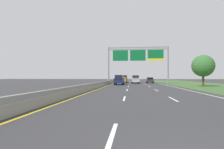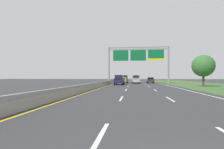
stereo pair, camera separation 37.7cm
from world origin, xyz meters
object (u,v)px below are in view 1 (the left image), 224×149
overhead_sign_gantry (138,57)px  car_navy_left_lane_suv (119,80)px  car_silver_centre_lane_suv (135,79)px  pickup_truck_gold (124,79)px  car_grey_right_lane_sedan (150,80)px  roadside_tree_mid (203,66)px  car_red_centre_lane_sedan (136,80)px

overhead_sign_gantry → car_navy_left_lane_suv: size_ratio=3.17×
car_navy_left_lane_suv → car_silver_centre_lane_suv: size_ratio=1.00×
pickup_truck_gold → car_grey_right_lane_sedan: bearing=-93.0°
overhead_sign_gantry → car_navy_left_lane_suv: overhead_sign_gantry is taller
car_silver_centre_lane_suv → roadside_tree_mid: (11.53, -14.46, 2.54)m
car_grey_right_lane_sedan → roadside_tree_mid: bearing=-156.7°
overhead_sign_gantry → car_grey_right_lane_sedan: (3.56, 6.15, -5.82)m
pickup_truck_gold → car_red_centre_lane_sedan: size_ratio=1.23×
overhead_sign_gantry → car_grey_right_lane_sedan: size_ratio=3.41×
car_navy_left_lane_suv → car_silver_centre_lane_suv: 9.66m
car_red_centre_lane_sedan → car_grey_right_lane_sedan: 8.22m
overhead_sign_gantry → roadside_tree_mid: (11.00, -11.52, -3.00)m
car_red_centre_lane_sedan → car_grey_right_lane_sedan: size_ratio=1.00×
car_red_centre_lane_sedan → pickup_truck_gold: bearing=152.7°
overhead_sign_gantry → roadside_tree_mid: size_ratio=2.70×
roadside_tree_mid → overhead_sign_gantry: bearing=133.7°
car_red_centre_lane_sedan → car_grey_right_lane_sedan: (3.61, -7.38, 0.00)m
overhead_sign_gantry → roadside_tree_mid: overhead_sign_gantry is taller
roadside_tree_mid → car_silver_centre_lane_suv: bearing=128.6°
overhead_sign_gantry → car_red_centre_lane_sedan: overhead_sign_gantry is taller
pickup_truck_gold → car_red_centre_lane_sedan: bearing=-28.2°
car_grey_right_lane_sedan → car_red_centre_lane_sedan: bearing=26.5°
car_grey_right_lane_sedan → pickup_truck_gold: bearing=88.1°
car_red_centre_lane_sedan → car_silver_centre_lane_suv: 10.60m
car_red_centre_lane_sedan → car_navy_left_lane_suv: car_navy_left_lane_suv is taller
car_navy_left_lane_suv → roadside_tree_mid: size_ratio=0.85×
car_grey_right_lane_sedan → roadside_tree_mid: (7.44, -17.67, 2.82)m
car_red_centre_lane_sedan → roadside_tree_mid: 27.52m
pickup_truck_gold → roadside_tree_mid: (14.75, -17.96, 2.56)m
pickup_truck_gold → car_silver_centre_lane_suv: pickup_truck_gold is taller
car_silver_centre_lane_suv → roadside_tree_mid: size_ratio=0.85×
overhead_sign_gantry → car_grey_right_lane_sedan: bearing=60.0°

